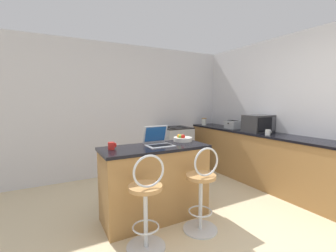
# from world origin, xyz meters

# --- Properties ---
(ground_plane) EXTENTS (20.00, 20.00, 0.00)m
(ground_plane) POSITION_xyz_m (0.00, 0.00, 0.00)
(ground_plane) COLOR beige
(wall_back) EXTENTS (12.00, 0.06, 2.60)m
(wall_back) POSITION_xyz_m (0.00, 2.82, 1.30)
(wall_back) COLOR silver
(wall_back) RESTS_ON ground_plane
(breakfast_bar) EXTENTS (1.34, 0.57, 0.93)m
(breakfast_bar) POSITION_xyz_m (-0.34, 0.90, 0.47)
(breakfast_bar) COLOR #9E703D
(breakfast_bar) RESTS_ON ground_plane
(counter_right) EXTENTS (0.58, 3.32, 0.93)m
(counter_right) POSITION_xyz_m (1.84, 1.15, 0.47)
(counter_right) COLOR #9E703D
(counter_right) RESTS_ON ground_plane
(bar_stool_near) EXTENTS (0.40, 0.40, 0.99)m
(bar_stool_near) POSITION_xyz_m (-0.68, 0.37, 0.46)
(bar_stool_near) COLOR silver
(bar_stool_near) RESTS_ON ground_plane
(bar_stool_far) EXTENTS (0.40, 0.40, 0.99)m
(bar_stool_far) POSITION_xyz_m (0.00, 0.37, 0.46)
(bar_stool_far) COLOR silver
(bar_stool_far) RESTS_ON ground_plane
(laptop) EXTENTS (0.32, 0.31, 0.25)m
(laptop) POSITION_xyz_m (-0.27, 0.94, 0.99)
(laptop) COLOR #B7BABF
(laptop) RESTS_ON breakfast_bar
(microwave) EXTENTS (0.50, 0.37, 0.31)m
(microwave) POSITION_xyz_m (1.86, 1.18, 1.08)
(microwave) COLOR #2D2D30
(microwave) RESTS_ON counter_right
(toaster) EXTENTS (0.25, 0.27, 0.17)m
(toaster) POSITION_xyz_m (1.80, 1.75, 1.01)
(toaster) COLOR #9EA3A8
(toaster) RESTS_ON counter_right
(stove_range) EXTENTS (0.59, 0.57, 0.94)m
(stove_range) POSITION_xyz_m (0.90, 2.50, 0.47)
(stove_range) COLOR #9EA3A8
(stove_range) RESTS_ON ground_plane
(mug_white) EXTENTS (0.10, 0.08, 0.09)m
(mug_white) POSITION_xyz_m (1.69, 0.83, 0.98)
(mug_white) COLOR white
(mug_white) RESTS_ON counter_right
(fruit_bowl) EXTENTS (0.26, 0.26, 0.11)m
(fruit_bowl) POSITION_xyz_m (0.15, 1.03, 0.96)
(fruit_bowl) COLOR silver
(fruit_bowl) RESTS_ON breakfast_bar
(mug_red) EXTENTS (0.09, 0.08, 0.09)m
(mug_red) POSITION_xyz_m (-0.86, 0.97, 0.97)
(mug_red) COLOR red
(mug_red) RESTS_ON breakfast_bar
(storage_jar) EXTENTS (0.11, 0.11, 0.17)m
(storage_jar) POSITION_xyz_m (1.69, 2.55, 1.01)
(storage_jar) COLOR silver
(storage_jar) RESTS_ON counter_right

